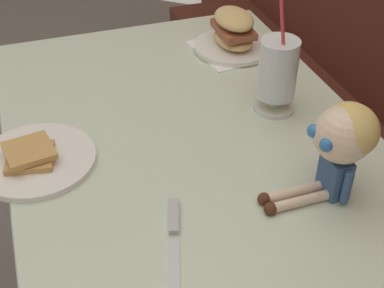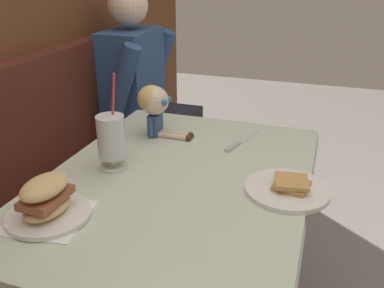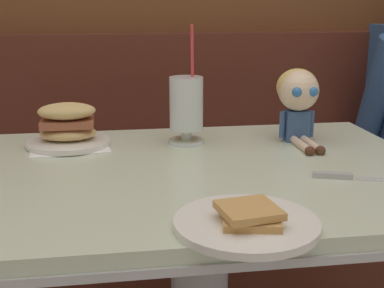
{
  "view_description": "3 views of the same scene",
  "coord_description": "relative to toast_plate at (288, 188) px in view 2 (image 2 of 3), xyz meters",
  "views": [
    {
      "loc": [
        0.97,
        -0.13,
        1.47
      ],
      "look_at": [
        0.12,
        0.16,
        0.78
      ],
      "focal_mm": 51.03,
      "sensor_mm": 36.0,
      "label": 1
    },
    {
      "loc": [
        -1.07,
        -0.23,
        1.36
      ],
      "look_at": [
        0.1,
        0.17,
        0.81
      ],
      "focal_mm": 38.67,
      "sensor_mm": 36.0,
      "label": 2
    },
    {
      "loc": [
        -0.19,
        -0.96,
        1.11
      ],
      "look_at": [
        -0.02,
        0.17,
        0.8
      ],
      "focal_mm": 49.37,
      "sensor_mm": 36.0,
      "label": 3
    }
  ],
  "objects": [
    {
      "name": "booth_bench",
      "position": [
        -0.02,
        0.97,
        -0.42
      ],
      "size": [
        2.6,
        0.48,
        1.0
      ],
      "color": "#512319",
      "rests_on": "ground"
    },
    {
      "name": "diner_table",
      "position": [
        -0.02,
        0.34,
        -0.21
      ],
      "size": [
        1.11,
        0.81,
        0.74
      ],
      "color": "beige",
      "rests_on": "ground"
    },
    {
      "name": "toast_plate",
      "position": [
        0.0,
        0.0,
        0.0
      ],
      "size": [
        0.25,
        0.25,
        0.04
      ],
      "color": "white",
      "rests_on": "diner_table"
    },
    {
      "name": "milkshake_glass",
      "position": [
        -0.03,
        0.56,
        0.09
      ],
      "size": [
        0.1,
        0.1,
        0.32
      ],
      "color": "silver",
      "rests_on": "diner_table"
    },
    {
      "name": "sandwich_plate",
      "position": [
        -0.34,
        0.58,
        0.03
      ],
      "size": [
        0.22,
        0.22,
        0.12
      ],
      "color": "white",
      "rests_on": "diner_table"
    },
    {
      "name": "butter_knife",
      "position": [
        0.28,
        0.22,
        -0.01
      ],
      "size": [
        0.23,
        0.09,
        0.01
      ],
      "color": "silver",
      "rests_on": "diner_table"
    },
    {
      "name": "seated_doll",
      "position": [
        0.28,
        0.54,
        0.12
      ],
      "size": [
        0.11,
        0.22,
        0.2
      ],
      "color": "#385689",
      "rests_on": "diner_table"
    },
    {
      "name": "diner_patron",
      "position": [
        0.93,
        0.92,
        -0.01
      ],
      "size": [
        0.55,
        0.48,
        0.81
      ],
      "color": "#2D4C7F",
      "rests_on": "booth_bench"
    }
  ]
}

